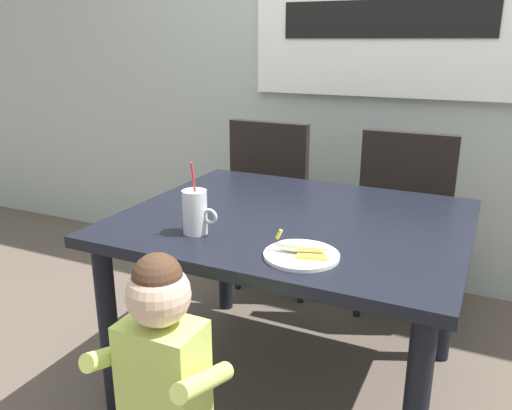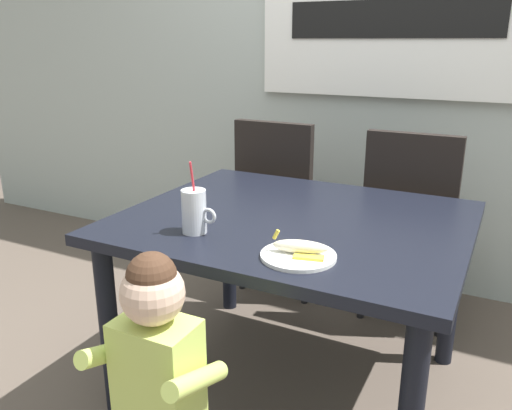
% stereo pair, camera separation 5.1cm
% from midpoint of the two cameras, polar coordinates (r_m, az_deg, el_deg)
% --- Properties ---
extents(ground_plane, '(24.00, 24.00, 0.00)m').
position_cam_midpoint_polar(ground_plane, '(2.27, 3.10, -18.81)').
color(ground_plane, brown).
extents(back_wall, '(6.40, 0.17, 2.90)m').
position_cam_midpoint_polar(back_wall, '(2.98, 13.00, 19.26)').
color(back_wall, '#ADB7B2').
rests_on(back_wall, ground).
extents(dining_table, '(1.24, 1.04, 0.72)m').
position_cam_midpoint_polar(dining_table, '(1.96, 3.40, -3.87)').
color(dining_table, black).
rests_on(dining_table, ground).
extents(dining_chair_left, '(0.44, 0.45, 0.96)m').
position_cam_midpoint_polar(dining_chair_left, '(2.80, 1.79, 0.96)').
color(dining_chair_left, black).
rests_on(dining_chair_left, ground).
extents(dining_chair_right, '(0.44, 0.44, 0.96)m').
position_cam_midpoint_polar(dining_chair_right, '(2.60, 15.78, -1.03)').
color(dining_chair_right, black).
rests_on(dining_chair_right, ground).
extents(toddler_standing, '(0.33, 0.24, 0.84)m').
position_cam_midpoint_polar(toddler_standing, '(1.47, -11.28, -16.56)').
color(toddler_standing, '#3F4760').
rests_on(toddler_standing, ground).
extents(milk_cup, '(0.13, 0.08, 0.25)m').
position_cam_midpoint_polar(milk_cup, '(1.75, -7.52, -1.03)').
color(milk_cup, silver).
rests_on(milk_cup, dining_table).
extents(snack_plate, '(0.23, 0.23, 0.01)m').
position_cam_midpoint_polar(snack_plate, '(1.57, 4.10, -5.55)').
color(snack_plate, white).
rests_on(snack_plate, dining_table).
extents(peeled_banana, '(0.18, 0.12, 0.07)m').
position_cam_midpoint_polar(peeled_banana, '(1.57, 4.40, -4.62)').
color(peeled_banana, '#F4EAC6').
rests_on(peeled_banana, snack_plate).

